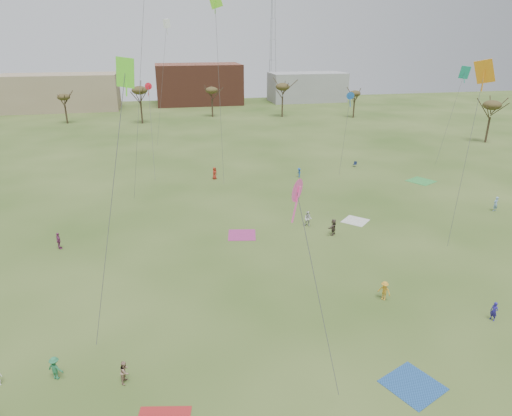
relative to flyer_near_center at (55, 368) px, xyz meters
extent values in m
plane|color=#2C4816|center=(15.40, 0.34, -0.79)|extent=(260.00, 260.00, 0.00)
imported|color=#267347|center=(0.00, 0.00, 0.00)|extent=(1.18, 1.00, 1.59)
imported|color=navy|center=(30.87, -0.42, -0.04)|extent=(0.52, 0.64, 1.52)
imported|color=#94745E|center=(4.24, -1.20, -0.03)|extent=(0.77, 0.88, 1.52)
imported|color=brown|center=(24.82, 16.68, 0.11)|extent=(1.56, 1.57, 1.81)
imported|color=gold|center=(24.16, 3.91, 0.02)|extent=(1.14, 1.20, 1.64)
imported|color=#789EC9|center=(46.73, 19.09, 0.13)|extent=(0.76, 0.60, 1.84)
imported|color=#88386A|center=(-3.29, 19.32, 0.08)|extent=(0.80, 1.10, 1.74)
imported|color=silver|center=(22.91, 19.50, 0.07)|extent=(1.06, 1.00, 1.73)
imported|color=maroon|center=(14.94, 39.35, 0.11)|extent=(1.03, 1.03, 1.80)
imported|color=#214E9A|center=(27.53, 37.56, -0.07)|extent=(0.56, 0.94, 1.44)
cube|color=#215093|center=(21.42, -5.26, -0.79)|extent=(3.99, 3.99, 0.03)
cube|color=silver|center=(28.78, 19.71, -0.79)|extent=(3.68, 3.68, 0.03)
cube|color=#A63376|center=(15.22, 18.66, -0.79)|extent=(3.41, 3.41, 0.03)
cube|color=green|center=(44.57, 31.81, -0.79)|extent=(4.52, 4.52, 0.03)
cube|color=#15203B|center=(38.18, 41.10, -0.37)|extent=(0.71, 0.71, 0.04)
cube|color=#15203B|center=(38.35, 41.26, -0.14)|extent=(0.43, 0.46, 0.44)
cube|color=#5EDF27|center=(5.78, 3.21, 17.24)|extent=(0.84, 0.84, 1.66)
cube|color=#5EDF27|center=(5.78, 3.21, 16.66)|extent=(0.08, 0.08, 1.49)
cylinder|color=#4C4C51|center=(4.02, 2.44, 8.67)|extent=(3.57, 1.59, 17.14)
cone|color=#ED4BA0|center=(13.90, -4.11, 12.01)|extent=(1.22, 0.09, 1.22)
cube|color=#ED4BA0|center=(13.90, -4.11, 11.23)|extent=(0.08, 0.08, 2.00)
cylinder|color=#4C4C51|center=(15.09, -4.99, 6.06)|extent=(2.42, 1.81, 11.91)
cube|color=orange|center=(35.29, 10.77, 16.32)|extent=(1.07, 1.07, 2.10)
cube|color=orange|center=(35.29, 10.77, 15.59)|extent=(0.08, 0.08, 1.89)
cylinder|color=#4C4C51|center=(34.62, 10.35, 8.21)|extent=(1.39, 0.87, 16.22)
cylinder|color=#4C4C51|center=(5.39, 30.05, 12.46)|extent=(3.54, 0.68, 24.72)
cone|color=blue|center=(33.68, 34.75, 11.48)|extent=(1.10, 0.08, 1.10)
cube|color=blue|center=(33.68, 34.75, 10.78)|extent=(0.08, 0.08, 1.80)
cylinder|color=#4C4C51|center=(33.24, 34.71, 5.79)|extent=(0.91, 0.12, 11.38)
cube|color=#78E125|center=(15.12, 34.29, 22.66)|extent=(0.08, 0.08, 1.94)
cylinder|color=#4C4C51|center=(15.34, 34.18, 11.76)|extent=(0.49, 0.27, 23.31)
cone|color=red|center=(6.34, 41.87, 12.63)|extent=(0.97, 0.07, 0.97)
cube|color=red|center=(6.34, 41.87, 12.01)|extent=(0.08, 0.08, 1.59)
cylinder|color=#4C4C51|center=(6.30, 39.67, 6.37)|extent=(0.12, 4.43, 12.54)
cube|color=#178B75|center=(53.09, 37.45, 14.07)|extent=(0.99, 0.99, 1.94)
cube|color=#178B75|center=(53.09, 37.45, 13.39)|extent=(0.08, 0.08, 1.75)
cylinder|color=#4C4C51|center=(51.55, 37.11, 7.09)|extent=(3.14, 0.74, 13.97)
cube|color=white|center=(9.99, 60.23, 21.23)|extent=(0.84, 0.84, 1.44)
cube|color=white|center=(9.99, 60.23, 20.39)|extent=(0.08, 0.08, 2.16)
cylinder|color=#4C4C51|center=(8.39, 60.16, 10.67)|extent=(3.24, 0.17, 21.13)
cylinder|color=#3A2B1E|center=(-14.60, 92.34, 1.37)|extent=(0.40, 0.40, 4.32)
ellipsoid|color=#473D1E|center=(-14.60, 92.34, 5.54)|extent=(3.02, 3.02, 1.58)
cylinder|color=#3A2B1E|center=(3.40, 88.34, 1.91)|extent=(0.40, 0.40, 5.40)
ellipsoid|color=#473D1E|center=(3.40, 88.34, 7.13)|extent=(3.78, 3.78, 1.98)
cylinder|color=#3A2B1E|center=(21.40, 94.34, 1.55)|extent=(0.40, 0.40, 4.68)
ellipsoid|color=#473D1E|center=(21.40, 94.34, 6.07)|extent=(3.28, 3.28, 1.72)
cylinder|color=#3A2B1E|center=(39.40, 90.34, 1.85)|extent=(0.40, 0.40, 5.28)
ellipsoid|color=#473D1E|center=(39.40, 90.34, 6.95)|extent=(3.70, 3.70, 1.94)
cylinder|color=#3A2B1E|center=(57.40, 85.34, 1.31)|extent=(0.40, 0.40, 4.20)
ellipsoid|color=#473D1E|center=(57.40, 85.34, 5.37)|extent=(2.94, 2.94, 1.54)
cylinder|color=#3A2B1E|center=(71.40, 52.34, 1.73)|extent=(0.40, 0.40, 5.04)
ellipsoid|color=#473D1E|center=(71.40, 52.34, 6.60)|extent=(3.53, 3.53, 1.85)
cube|color=#937F60|center=(-19.60, 115.34, 4.21)|extent=(32.00, 14.00, 10.00)
cube|color=brown|center=(20.40, 120.34, 5.21)|extent=(26.00, 16.00, 12.00)
cube|color=gray|center=(55.40, 118.34, 3.71)|extent=(24.00, 12.00, 9.00)
cylinder|color=#9EA3A8|center=(46.30, 125.34, 18.21)|extent=(0.16, 0.16, 38.00)
cylinder|color=#9EA3A8|center=(44.95, 126.12, 18.21)|extent=(0.16, 0.16, 38.00)
cylinder|color=#9EA3A8|center=(44.95, 124.56, 18.21)|extent=(0.16, 0.16, 38.00)
camera|label=1|loc=(7.48, -24.20, 19.17)|focal=31.22mm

